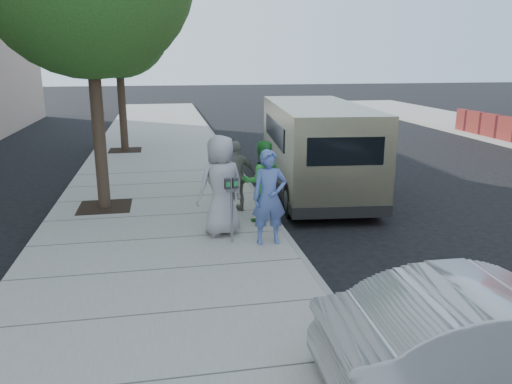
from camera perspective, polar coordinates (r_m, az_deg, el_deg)
ground at (r=10.01m, az=-4.93°, el=-5.70°), size 120.00×120.00×0.00m
sidewalk at (r=9.95m, az=-10.71°, el=-5.60°), size 5.00×60.00×0.15m
curb_face at (r=10.22m, az=3.14°, el=-4.79°), size 0.12×60.00×0.16m
tree_far at (r=19.42m, az=-15.54°, el=18.51°), size 3.92×3.80×6.49m
parking_meter at (r=9.26m, az=-2.81°, el=-0.50°), size 0.27×0.14×1.25m
van at (r=13.46m, az=6.76°, el=5.21°), size 2.73×6.59×2.38m
sedan at (r=6.16m, az=26.02°, el=-14.67°), size 3.93×1.47×1.28m
person_officer at (r=9.25m, az=1.53°, el=-0.61°), size 0.66×0.43×1.79m
person_green_shirt at (r=10.52m, az=0.71°, el=1.20°), size 0.86×0.67×1.74m
person_gray_shirt at (r=9.72m, az=-4.01°, el=0.74°), size 1.13×0.93×1.98m
person_striped_polo at (r=11.25m, az=-2.22°, el=1.79°), size 1.02×0.66×1.62m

